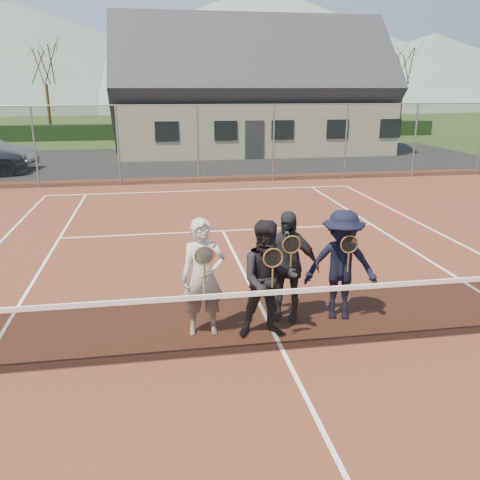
{
  "coord_description": "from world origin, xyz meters",
  "views": [
    {
      "loc": [
        -1.68,
        -6.31,
        3.64
      ],
      "look_at": [
        -0.37,
        1.5,
        1.25
      ],
      "focal_mm": 38.0,
      "sensor_mm": 36.0,
      "label": 1
    }
  ],
  "objects": [
    {
      "name": "ground",
      "position": [
        0.0,
        20.0,
        0.0
      ],
      "size": [
        220.0,
        220.0,
        0.0
      ],
      "primitive_type": "plane",
      "color": "#2F491A",
      "rests_on": "ground"
    },
    {
      "name": "court_surface",
      "position": [
        0.0,
        0.0,
        0.01
      ],
      "size": [
        30.0,
        30.0,
        0.02
      ],
      "primitive_type": "cube",
      "color": "#562819",
      "rests_on": "ground"
    },
    {
      "name": "tarmac_carpark",
      "position": [
        -4.0,
        20.0,
        0.01
      ],
      "size": [
        40.0,
        12.0,
        0.01
      ],
      "primitive_type": "cube",
      "color": "black",
      "rests_on": "ground"
    },
    {
      "name": "hedge_row",
      "position": [
        0.0,
        32.0,
        0.55
      ],
      "size": [
        40.0,
        1.2,
        1.1
      ],
      "primitive_type": "cube",
      "color": "black",
      "rests_on": "ground"
    },
    {
      "name": "hill_west",
      "position": [
        -25.0,
        95.0,
        9.0
      ],
      "size": [
        110.0,
        110.0,
        18.0
      ],
      "primitive_type": "cone",
      "color": "#506056",
      "rests_on": "ground"
    },
    {
      "name": "hill_centre",
      "position": [
        20.0,
        95.0,
        11.0
      ],
      "size": [
        120.0,
        120.0,
        22.0
      ],
      "primitive_type": "cone",
      "color": "slate",
      "rests_on": "ground"
    },
    {
      "name": "hill_east",
      "position": [
        55.0,
        95.0,
        7.0
      ],
      "size": [
        90.0,
        90.0,
        14.0
      ],
      "primitive_type": "cone",
      "color": "#586A60",
      "rests_on": "ground"
    },
    {
      "name": "court_markings",
      "position": [
        0.0,
        0.0,
        0.02
      ],
      "size": [
        11.03,
        23.83,
        0.01
      ],
      "color": "white",
      "rests_on": "court_surface"
    },
    {
      "name": "tennis_net",
      "position": [
        0.0,
        0.0,
        0.54
      ],
      "size": [
        11.68,
        0.08,
        1.1
      ],
      "color": "slate",
      "rests_on": "ground"
    },
    {
      "name": "perimeter_fence",
      "position": [
        0.0,
        13.5,
        1.52
      ],
      "size": [
        30.07,
        0.07,
        3.02
      ],
      "color": "slate",
      "rests_on": "ground"
    },
    {
      "name": "clubhouse",
      "position": [
        4.0,
        24.0,
        3.99
      ],
      "size": [
        15.6,
        8.2,
        7.7
      ],
      "color": "beige",
      "rests_on": "ground"
    },
    {
      "name": "tree_b",
      "position": [
        -9.0,
        33.0,
        5.79
      ],
      "size": [
        3.2,
        3.2,
        7.77
      ],
      "color": "#3C2715",
      "rests_on": "ground"
    },
    {
      "name": "tree_c",
      "position": [
        2.0,
        33.0,
        5.79
      ],
      "size": [
        3.2,
        3.2,
        7.77
      ],
      "color": "#3D2516",
      "rests_on": "ground"
    },
    {
      "name": "tree_d",
      "position": [
        12.0,
        33.0,
        5.79
      ],
      "size": [
        3.2,
        3.2,
        7.77
      ],
      "color": "#3B2515",
      "rests_on": "ground"
    },
    {
      "name": "tree_e",
      "position": [
        18.0,
        33.0,
        5.79
      ],
      "size": [
        3.2,
        3.2,
        7.77
      ],
      "color": "#372214",
      "rests_on": "ground"
    },
    {
      "name": "player_a",
      "position": [
        -1.05,
        0.75,
        0.92
      ],
      "size": [
        0.67,
        0.51,
        1.8
      ],
      "color": "beige",
      "rests_on": "court_surface"
    },
    {
      "name": "player_b",
      "position": [
        -0.11,
        0.51,
        0.92
      ],
      "size": [
        0.92,
        0.74,
        1.8
      ],
      "color": "black",
      "rests_on": "court_surface"
    },
    {
      "name": "player_c",
      "position": [
        0.31,
        1.07,
        0.92
      ],
      "size": [
        1.14,
        0.84,
        1.8
      ],
      "color": "#232429",
      "rests_on": "court_surface"
    },
    {
      "name": "player_d",
      "position": [
        1.18,
        0.94,
        0.92
      ],
      "size": [
        1.3,
        0.95,
        1.8
      ],
      "color": "black",
      "rests_on": "court_surface"
    }
  ]
}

